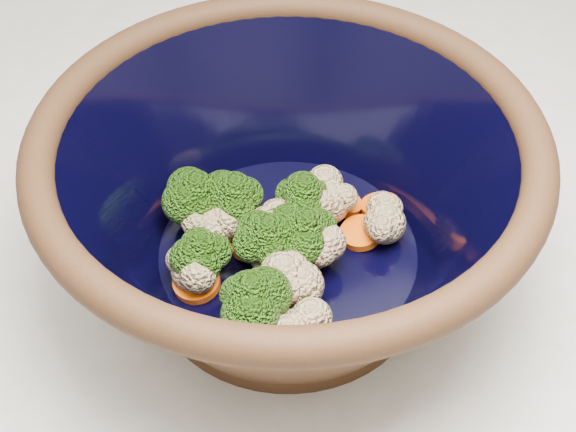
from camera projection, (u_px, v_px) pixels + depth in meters
mixing_bowl at (288, 202)px, 0.51m from camera, size 0.31×0.31×0.14m
vegetable_pile at (270, 234)px, 0.52m from camera, size 0.17×0.15×0.05m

